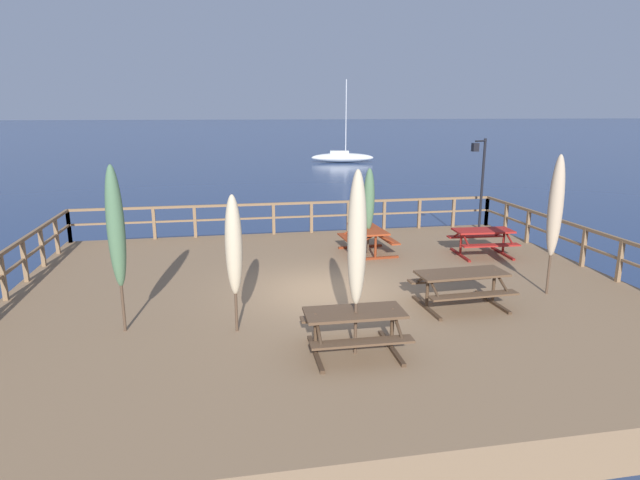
{
  "coord_description": "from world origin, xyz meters",
  "views": [
    {
      "loc": [
        -2.34,
        -11.63,
        4.87
      ],
      "look_at": [
        0.0,
        0.94,
        1.74
      ],
      "focal_mm": 29.73,
      "sensor_mm": 36.0,
      "label": 1
    }
  ],
  "objects_px": {
    "patio_umbrella_tall_mid_right": "(116,228)",
    "patio_umbrella_tall_mid_left": "(369,200)",
    "patio_umbrella_short_back": "(556,207)",
    "picnic_table_back_left": "(368,235)",
    "lamp_post_hooked": "(480,170)",
    "picnic_table_mid_right": "(483,237)",
    "picnic_table_mid_left": "(461,282)",
    "sailboat_distant": "(342,157)",
    "patio_umbrella_tall_back_right": "(357,240)",
    "picnic_table_back_right": "(354,323)",
    "patio_umbrella_tall_back_left": "(234,246)"
  },
  "relations": [
    {
      "from": "patio_umbrella_tall_mid_right",
      "to": "patio_umbrella_short_back",
      "type": "relative_size",
      "value": 1.0
    },
    {
      "from": "patio_umbrella_tall_mid_right",
      "to": "patio_umbrella_tall_mid_left",
      "type": "relative_size",
      "value": 1.26
    },
    {
      "from": "patio_umbrella_tall_mid_left",
      "to": "sailboat_distant",
      "type": "relative_size",
      "value": 0.33
    },
    {
      "from": "picnic_table_mid_right",
      "to": "sailboat_distant",
      "type": "relative_size",
      "value": 0.23
    },
    {
      "from": "patio_umbrella_short_back",
      "to": "lamp_post_hooked",
      "type": "relative_size",
      "value": 1.0
    },
    {
      "from": "picnic_table_mid_right",
      "to": "patio_umbrella_tall_mid_right",
      "type": "xyz_separation_m",
      "value": [
        -9.36,
        -3.84,
        1.48
      ]
    },
    {
      "from": "picnic_table_back_right",
      "to": "lamp_post_hooked",
      "type": "bearing_deg",
      "value": 52.73
    },
    {
      "from": "picnic_table_back_left",
      "to": "lamp_post_hooked",
      "type": "xyz_separation_m",
      "value": [
        4.65,
        2.37,
        1.56
      ]
    },
    {
      "from": "picnic_table_back_left",
      "to": "patio_umbrella_tall_back_right",
      "type": "xyz_separation_m",
      "value": [
        -2.01,
        -6.43,
        1.49
      ]
    },
    {
      "from": "picnic_table_back_right",
      "to": "patio_umbrella_tall_back_right",
      "type": "xyz_separation_m",
      "value": [
        0.01,
        -0.04,
        1.49
      ]
    },
    {
      "from": "picnic_table_back_left",
      "to": "patio_umbrella_tall_back_left",
      "type": "relative_size",
      "value": 0.68
    },
    {
      "from": "picnic_table_back_left",
      "to": "patio_umbrella_tall_mid_right",
      "type": "relative_size",
      "value": 0.56
    },
    {
      "from": "picnic_table_mid_left",
      "to": "patio_umbrella_tall_back_right",
      "type": "xyz_separation_m",
      "value": [
        -2.81,
        -1.82,
        1.49
      ]
    },
    {
      "from": "picnic_table_mid_right",
      "to": "sailboat_distant",
      "type": "xyz_separation_m",
      "value": [
        4.15,
        36.43,
        -0.78
      ]
    },
    {
      "from": "picnic_table_back_right",
      "to": "patio_umbrella_tall_mid_left",
      "type": "relative_size",
      "value": 0.69
    },
    {
      "from": "patio_umbrella_short_back",
      "to": "picnic_table_back_right",
      "type": "bearing_deg",
      "value": -157.15
    },
    {
      "from": "patio_umbrella_tall_back_right",
      "to": "sailboat_distant",
      "type": "relative_size",
      "value": 0.42
    },
    {
      "from": "picnic_table_back_left",
      "to": "picnic_table_mid_left",
      "type": "bearing_deg",
      "value": -80.25
    },
    {
      "from": "picnic_table_back_left",
      "to": "picnic_table_mid_left",
      "type": "distance_m",
      "value": 4.68
    },
    {
      "from": "picnic_table_back_left",
      "to": "lamp_post_hooked",
      "type": "height_order",
      "value": "lamp_post_hooked"
    },
    {
      "from": "patio_umbrella_tall_back_left",
      "to": "patio_umbrella_tall_back_right",
      "type": "bearing_deg",
      "value": -34.09
    },
    {
      "from": "patio_umbrella_tall_back_left",
      "to": "lamp_post_hooked",
      "type": "distance_m",
      "value": 11.43
    },
    {
      "from": "picnic_table_mid_right",
      "to": "picnic_table_back_left",
      "type": "xyz_separation_m",
      "value": [
        -3.23,
        0.83,
        0.0
      ]
    },
    {
      "from": "picnic_table_mid_left",
      "to": "patio_umbrella_tall_back_left",
      "type": "relative_size",
      "value": 0.74
    },
    {
      "from": "lamp_post_hooked",
      "to": "sailboat_distant",
      "type": "bearing_deg",
      "value": 85.3
    },
    {
      "from": "picnic_table_mid_right",
      "to": "patio_umbrella_short_back",
      "type": "xyz_separation_m",
      "value": [
        -0.11,
        -3.39,
        1.49
      ]
    },
    {
      "from": "sailboat_distant",
      "to": "patio_umbrella_tall_mid_right",
      "type": "bearing_deg",
      "value": -108.55
    },
    {
      "from": "picnic_table_mid_left",
      "to": "patio_umbrella_tall_back_left",
      "type": "distance_m",
      "value": 4.96
    },
    {
      "from": "patio_umbrella_tall_mid_right",
      "to": "sailboat_distant",
      "type": "xyz_separation_m",
      "value": [
        13.51,
        40.27,
        -2.26
      ]
    },
    {
      "from": "patio_umbrella_tall_mid_right",
      "to": "lamp_post_hooked",
      "type": "bearing_deg",
      "value": 33.18
    },
    {
      "from": "picnic_table_back_left",
      "to": "picnic_table_mid_right",
      "type": "bearing_deg",
      "value": -14.42
    },
    {
      "from": "picnic_table_mid_right",
      "to": "picnic_table_mid_left",
      "type": "distance_m",
      "value": 4.5
    },
    {
      "from": "picnic_table_mid_left",
      "to": "lamp_post_hooked",
      "type": "bearing_deg",
      "value": 61.13
    },
    {
      "from": "picnic_table_back_right",
      "to": "picnic_table_mid_left",
      "type": "relative_size",
      "value": 0.88
    },
    {
      "from": "lamp_post_hooked",
      "to": "picnic_table_back_left",
      "type": "bearing_deg",
      "value": -152.96
    },
    {
      "from": "patio_umbrella_tall_mid_left",
      "to": "sailboat_distant",
      "type": "height_order",
      "value": "sailboat_distant"
    },
    {
      "from": "picnic_table_back_left",
      "to": "patio_umbrella_tall_back_left",
      "type": "xyz_separation_m",
      "value": [
        -4.01,
        -5.08,
        1.14
      ]
    },
    {
      "from": "patio_umbrella_short_back",
      "to": "lamp_post_hooked",
      "type": "height_order",
      "value": "patio_umbrella_short_back"
    },
    {
      "from": "picnic_table_mid_right",
      "to": "picnic_table_back_left",
      "type": "relative_size",
      "value": 0.97
    },
    {
      "from": "picnic_table_back_right",
      "to": "patio_umbrella_short_back",
      "type": "xyz_separation_m",
      "value": [
        5.15,
        2.17,
        1.49
      ]
    },
    {
      "from": "patio_umbrella_tall_back_right",
      "to": "patio_umbrella_tall_mid_left",
      "type": "height_order",
      "value": "patio_umbrella_tall_back_right"
    },
    {
      "from": "picnic_table_mid_right",
      "to": "patio_umbrella_short_back",
      "type": "relative_size",
      "value": 0.54
    },
    {
      "from": "patio_umbrella_tall_mid_left",
      "to": "picnic_table_back_left",
      "type": "bearing_deg",
      "value": 89.02
    },
    {
      "from": "lamp_post_hooked",
      "to": "patio_umbrella_tall_back_right",
      "type": "bearing_deg",
      "value": -127.11
    },
    {
      "from": "patio_umbrella_tall_mid_right",
      "to": "sailboat_distant",
      "type": "relative_size",
      "value": 0.41
    },
    {
      "from": "patio_umbrella_short_back",
      "to": "patio_umbrella_tall_back_left",
      "type": "distance_m",
      "value": 7.2
    },
    {
      "from": "sailboat_distant",
      "to": "patio_umbrella_short_back",
      "type": "bearing_deg",
      "value": -96.1
    },
    {
      "from": "picnic_table_back_right",
      "to": "patio_umbrella_tall_mid_left",
      "type": "bearing_deg",
      "value": 72.32
    },
    {
      "from": "picnic_table_back_right",
      "to": "picnic_table_mid_right",
      "type": "height_order",
      "value": "same"
    },
    {
      "from": "picnic_table_back_right",
      "to": "lamp_post_hooked",
      "type": "relative_size",
      "value": 0.54
    }
  ]
}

